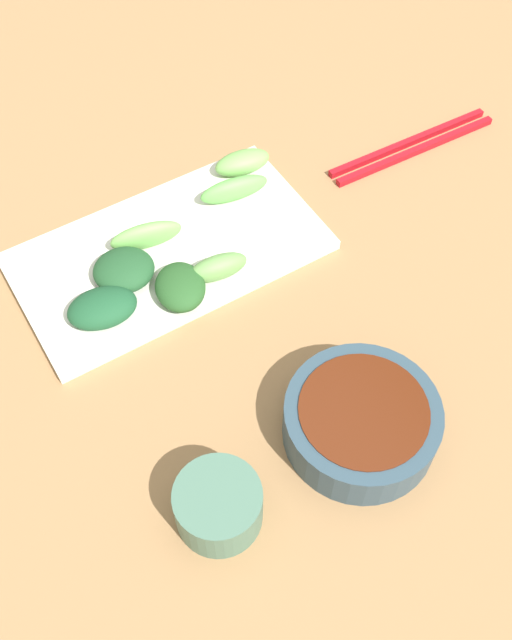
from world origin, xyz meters
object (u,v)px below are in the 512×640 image
sauce_bowl (361,420)px  chopsticks (412,146)px  tea_cup (218,506)px  serving_plate (169,252)px

sauce_bowl → chopsticks: bearing=-45.7°
chopsticks → sauce_bowl: bearing=136.4°
sauce_bowl → tea_cup: (-0.00, 0.15, -0.00)m
tea_cup → sauce_bowl: bearing=-89.6°
sauce_bowl → chopsticks: size_ratio=0.62×
sauce_bowl → tea_cup: tea_cup is taller
sauce_bowl → serving_plate: 0.29m
serving_plate → chopsticks: 0.34m
serving_plate → chopsticks: (-0.01, -0.34, -0.00)m
sauce_bowl → serving_plate: sauce_bowl is taller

